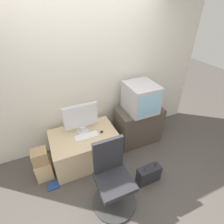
% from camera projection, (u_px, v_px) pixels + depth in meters
% --- Properties ---
extents(ground_plane, '(12.00, 12.00, 0.00)m').
position_uv_depth(ground_plane, '(118.00, 194.00, 2.51)').
color(ground_plane, '#4C4742').
extents(wall_back, '(4.40, 0.05, 2.60)m').
position_uv_depth(wall_back, '(85.00, 77.00, 2.81)').
color(wall_back, silver).
rests_on(wall_back, ground_plane).
extents(desk, '(1.06, 0.73, 0.52)m').
position_uv_depth(desk, '(85.00, 147.00, 2.94)').
color(desk, '#CCB289').
rests_on(desk, ground_plane).
extents(side_stand, '(0.82, 0.49, 0.70)m').
position_uv_depth(side_stand, '(138.00, 125.00, 3.30)').
color(side_stand, '#4C4238').
rests_on(side_stand, ground_plane).
extents(main_monitor, '(0.55, 0.18, 0.50)m').
position_uv_depth(main_monitor, '(81.00, 119.00, 2.73)').
color(main_monitor, silver).
rests_on(main_monitor, desk).
extents(keyboard, '(0.37, 0.14, 0.01)m').
position_uv_depth(keyboard, '(87.00, 136.00, 2.76)').
color(keyboard, white).
rests_on(keyboard, desk).
extents(mouse, '(0.06, 0.04, 0.03)m').
position_uv_depth(mouse, '(102.00, 132.00, 2.84)').
color(mouse, black).
rests_on(mouse, desk).
extents(crt_tv, '(0.49, 0.54, 0.49)m').
position_uv_depth(crt_tv, '(141.00, 98.00, 2.96)').
color(crt_tv, '#B7B7BC').
rests_on(crt_tv, side_stand).
extents(office_chair, '(0.59, 0.59, 0.99)m').
position_uv_depth(office_chair, '(113.00, 181.00, 2.24)').
color(office_chair, '#333333').
rests_on(office_chair, ground_plane).
extents(cardboard_box_lower, '(0.24, 0.23, 0.33)m').
position_uv_depth(cardboard_box_lower, '(44.00, 169.00, 2.68)').
color(cardboard_box_lower, '#D1B27F').
rests_on(cardboard_box_lower, ground_plane).
extents(cardboard_box_upper, '(0.22, 0.20, 0.22)m').
position_uv_depth(cardboard_box_upper, '(40.00, 157.00, 2.52)').
color(cardboard_box_upper, '#A3845B').
rests_on(cardboard_box_upper, cardboard_box_lower).
extents(handbag, '(0.36, 0.15, 0.40)m').
position_uv_depth(handbag, '(149.00, 174.00, 2.62)').
color(handbag, '#232328').
rests_on(handbag, ground_plane).
extents(book, '(0.17, 0.14, 0.02)m').
position_uv_depth(book, '(53.00, 185.00, 2.61)').
color(book, navy).
rests_on(book, ground_plane).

